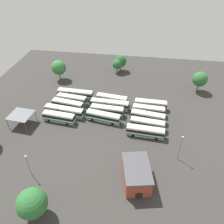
{
  "coord_description": "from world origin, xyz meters",
  "views": [
    {
      "loc": [
        11.84,
        -64.73,
        51.46
      ],
      "look_at": [
        1.9,
        -0.06,
        1.55
      ],
      "focal_mm": 36.12,
      "sensor_mm": 36.0,
      "label": 1
    }
  ],
  "objects": [
    {
      "name": "maintenance_shelter",
      "position": [
        -28.27,
        -9.62,
        3.94
      ],
      "size": [
        8.13,
        7.85,
        4.15
      ],
      "color": "slate",
      "rests_on": "ground_plane"
    },
    {
      "name": "bus_row2_slot0",
      "position": [
        14.32,
        -9.25,
        1.87
      ],
      "size": [
        12.44,
        3.35,
        3.54
      ],
      "color": "silver",
      "rests_on": "ground_plane"
    },
    {
      "name": "puddle_between_rows",
      "position": [
        -6.62,
        6.23,
        0.0
      ],
      "size": [
        3.47,
        3.47,
        0.01
      ],
      "primitive_type": "cylinder",
      "color": "black",
      "rests_on": "ground_plane"
    },
    {
      "name": "bus_row1_slot1",
      "position": [
        -0.63,
        -3.78,
        1.87
      ],
      "size": [
        12.47,
        4.42,
        3.54
      ],
      "color": "silver",
      "rests_on": "ground_plane"
    },
    {
      "name": "tree_northeast",
      "position": [
        -0.74,
        34.1,
        4.38
      ],
      "size": [
        4.79,
        4.79,
        6.79
      ],
      "color": "brown",
      "rests_on": "ground_plane"
    },
    {
      "name": "puddle_centre_drain",
      "position": [
        -6.69,
        -0.12,
        0.0
      ],
      "size": [
        4.27,
        4.27,
        0.01
      ],
      "primitive_type": "cylinder",
      "color": "black",
      "rests_on": "ground_plane"
    },
    {
      "name": "lamp_post_by_building",
      "position": [
        24.16,
        -17.68,
        4.87
      ],
      "size": [
        0.56,
        0.28,
        8.91
      ],
      "color": "slate",
      "rests_on": "ground_plane"
    },
    {
      "name": "depot_building",
      "position": [
        12.55,
        -27.4,
        2.89
      ],
      "size": [
        8.89,
        11.86,
        5.75
      ],
      "color": "#99422D",
      "rests_on": "ground_plane"
    },
    {
      "name": "tree_east_edge",
      "position": [
        -9.84,
        -40.43,
        5.19
      ],
      "size": [
        6.98,
        6.98,
        8.68
      ],
      "color": "brown",
      "rests_on": "ground_plane"
    },
    {
      "name": "bus_row1_slot3",
      "position": [
        0.3,
        4.04,
        1.87
      ],
      "size": [
        14.49,
        3.23,
        3.54
      ],
      "color": "silver",
      "rests_on": "ground_plane"
    },
    {
      "name": "bus_row0_slot0",
      "position": [
        -16.1,
        -6.3,
        1.87
      ],
      "size": [
        11.68,
        3.71,
        3.54
      ],
      "color": "silver",
      "rests_on": "ground_plane"
    },
    {
      "name": "bus_row0_slot3",
      "position": [
        -14.89,
        5.2,
        1.87
      ],
      "size": [
        11.89,
        3.82,
        3.54
      ],
      "color": "silver",
      "rests_on": "ground_plane"
    },
    {
      "name": "puddle_front_lane",
      "position": [
        12.44,
        10.91,
        0.0
      ],
      "size": [
        3.78,
        3.78,
        0.01
      ],
      "primitive_type": "cylinder",
      "color": "black",
      "rests_on": "ground_plane"
    },
    {
      "name": "bus_row2_slot4",
      "position": [
        15.78,
        6.38,
        1.87
      ],
      "size": [
        11.99,
        2.92,
        3.54
      ],
      "color": "silver",
      "rests_on": "ground_plane"
    },
    {
      "name": "puddle_near_shelter",
      "position": [
        -3.92,
        10.47,
        0.0
      ],
      "size": [
        4.1,
        4.1,
        0.01
      ],
      "primitive_type": "cylinder",
      "color": "black",
      "rests_on": "ground_plane"
    },
    {
      "name": "puddle_back_corner",
      "position": [
        7.9,
        -5.91,
        0.0
      ],
      "size": [
        2.15,
        2.15,
        0.01
      ],
      "primitive_type": "cylinder",
      "color": "black",
      "rests_on": "ground_plane"
    },
    {
      "name": "bus_row0_slot4",
      "position": [
        -14.71,
        9.29,
        1.87
      ],
      "size": [
        14.47,
        3.08,
        3.54
      ],
      "color": "silver",
      "rests_on": "ground_plane"
    },
    {
      "name": "bus_row1_slot2",
      "position": [
        0.05,
        0.19,
        1.87
      ],
      "size": [
        12.19,
        3.25,
        3.54
      ],
      "color": "silver",
      "rests_on": "ground_plane"
    },
    {
      "name": "lamp_post_far_corner",
      "position": [
        -15.99,
        -29.63,
        4.21
      ],
      "size": [
        0.56,
        0.28,
        7.6
      ],
      "color": "slate",
      "rests_on": "ground_plane"
    },
    {
      "name": "ground_plane",
      "position": [
        0.0,
        0.0,
        0.0
      ],
      "size": [
        109.65,
        109.65,
        0.0
      ],
      "primitive_type": "plane",
      "color": "#383533"
    },
    {
      "name": "bus_row2_slot3",
      "position": [
        15.09,
        2.57,
        1.87
      ],
      "size": [
        11.65,
        3.22,
        3.54
      ],
      "color": "silver",
      "rests_on": "ground_plane"
    },
    {
      "name": "bus_row0_slot1",
      "position": [
        -15.46,
        -2.63,
        1.87
      ],
      "size": [
        14.58,
        4.11,
        3.54
      ],
      "color": "silver",
      "rests_on": "ground_plane"
    },
    {
      "name": "tree_west_edge",
      "position": [
        -25.97,
        23.25,
        5.99
      ],
      "size": [
        6.55,
        6.55,
        9.28
      ],
      "color": "brown",
      "rests_on": "ground_plane"
    },
    {
      "name": "bus_row1_slot4",
      "position": [
        0.6,
        7.58,
        1.87
      ],
      "size": [
        12.37,
        4.13,
        3.54
      ],
      "color": "silver",
      "rests_on": "ground_plane"
    },
    {
      "name": "bus_row0_slot2",
      "position": [
        -15.33,
        1.5,
        1.87
      ],
      "size": [
        12.32,
        4.33,
        3.54
      ],
      "color": "silver",
      "rests_on": "ground_plane"
    },
    {
      "name": "tree_south_edge",
      "position": [
        35.37,
        22.32,
        5.73
      ],
      "size": [
        6.15,
        6.15,
        8.82
      ],
      "color": "brown",
      "rests_on": "ground_plane"
    },
    {
      "name": "bus_row2_slot2",
      "position": [
        14.93,
        -1.29,
        1.87
      ],
      "size": [
        12.1,
        4.12,
        3.54
      ],
      "color": "silver",
      "rests_on": "ground_plane"
    },
    {
      "name": "tree_northwest",
      "position": [
        0.47,
        36.06,
        4.99
      ],
      "size": [
        5.79,
        5.79,
        7.89
      ],
      "color": "brown",
      "rests_on": "ground_plane"
    },
    {
      "name": "bus_row2_slot1",
      "position": [
        14.88,
        -5.33,
        1.87
      ],
      "size": [
        11.71,
        3.77,
        3.54
      ],
      "color": "silver",
      "rests_on": "ground_plane"
    }
  ]
}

